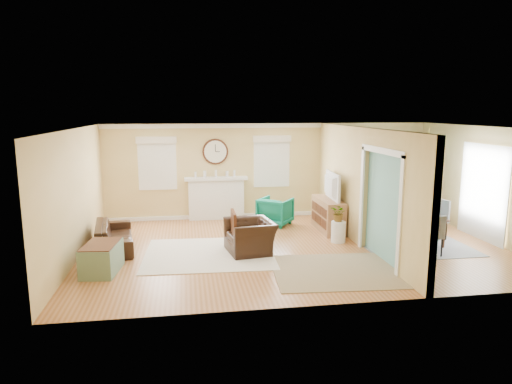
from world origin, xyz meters
TOP-DOWN VIEW (x-y plane):
  - floor at (0.00, 0.00)m, footprint 9.00×9.00m
  - wall_back at (0.00, 3.00)m, footprint 9.00×0.02m
  - wall_front at (0.00, -3.00)m, footprint 9.00×0.02m
  - wall_left at (-4.50, 0.00)m, footprint 0.02×6.00m
  - wall_right at (4.50, 0.00)m, footprint 0.02×6.00m
  - ceiling at (0.00, 0.00)m, footprint 9.00×6.00m
  - partition at (1.51, 0.28)m, footprint 0.17×6.00m
  - fireplace at (-1.50, 2.88)m, footprint 1.70×0.30m
  - wall_clock at (-1.50, 2.97)m, footprint 0.70×0.07m
  - window_left at (-3.05, 2.95)m, footprint 1.05×0.13m
  - window_right at (0.05, 2.95)m, footprint 1.05×0.13m
  - french_doors at (4.45, 0.00)m, footprint 0.06×1.70m
  - pendant at (3.00, 0.00)m, footprint 0.30×0.30m
  - rug_cream at (-1.87, -0.19)m, footprint 2.76×2.42m
  - rug_jute at (0.45, -1.59)m, footprint 2.53×2.12m
  - rug_grey at (2.66, 0.16)m, footprint 2.30×2.87m
  - sofa at (-3.88, 0.53)m, footprint 1.01×2.00m
  - eames_chair at (-1.00, -0.18)m, footprint 1.06×1.18m
  - green_chair at (-0.03, 2.00)m, footprint 1.08×1.09m
  - trunk at (-3.89, -0.97)m, footprint 0.69×1.02m
  - credenza at (1.16, 1.24)m, footprint 0.48×1.40m
  - tv at (1.14, 1.24)m, footprint 0.21×1.16m
  - garden_stool at (1.09, 0.23)m, footprint 0.33×0.33m
  - potted_plant at (1.09, 0.23)m, footprint 0.43×0.45m
  - dining_table at (2.66, 0.16)m, footprint 1.34×1.96m
  - dining_chair_n at (2.62, 1.23)m, footprint 0.49×0.49m
  - dining_chair_s at (2.64, -1.00)m, footprint 0.45×0.45m
  - dining_chair_w at (2.03, 0.09)m, footprint 0.48×0.48m
  - dining_chair_e at (3.37, 0.09)m, footprint 0.52×0.52m

SIDE VIEW (x-z plane):
  - floor at x=0.00m, z-range 0.00..0.00m
  - rug_grey at x=2.66m, z-range 0.00..0.01m
  - rug_jute at x=0.45m, z-range 0.00..0.01m
  - rug_cream at x=-1.87m, z-range 0.00..0.01m
  - garden_stool at x=1.09m, z-range 0.00..0.48m
  - trunk at x=-3.89m, z-range 0.00..0.55m
  - sofa at x=-3.88m, z-range 0.00..0.56m
  - dining_table at x=2.66m, z-range 0.00..0.63m
  - eames_chair at x=-1.00m, z-range 0.00..0.68m
  - green_chair at x=-0.03m, z-range 0.00..0.72m
  - credenza at x=1.16m, z-range 0.00..0.80m
  - dining_chair_s at x=2.64m, z-range 0.07..0.94m
  - dining_chair_n at x=2.62m, z-range 0.08..0.96m
  - dining_chair_w at x=2.03m, z-range 0.08..0.96m
  - dining_chair_e at x=3.37m, z-range 0.08..1.01m
  - fireplace at x=-1.50m, z-range 0.01..1.18m
  - potted_plant at x=1.09m, z-range 0.48..0.88m
  - french_doors at x=4.45m, z-range 0.00..2.20m
  - tv at x=1.14m, z-range 0.80..1.46m
  - wall_back at x=0.00m, z-range 0.00..2.60m
  - wall_front at x=0.00m, z-range 0.00..2.60m
  - wall_left at x=-4.50m, z-range 0.00..2.60m
  - wall_right at x=4.50m, z-range 0.00..2.60m
  - partition at x=1.51m, z-range 0.06..2.66m
  - window_left at x=-3.05m, z-range 0.95..2.37m
  - window_right at x=0.05m, z-range 0.95..2.37m
  - wall_clock at x=-1.50m, z-range 1.50..2.20m
  - pendant at x=3.00m, z-range 1.93..2.48m
  - ceiling at x=0.00m, z-range 2.59..2.61m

